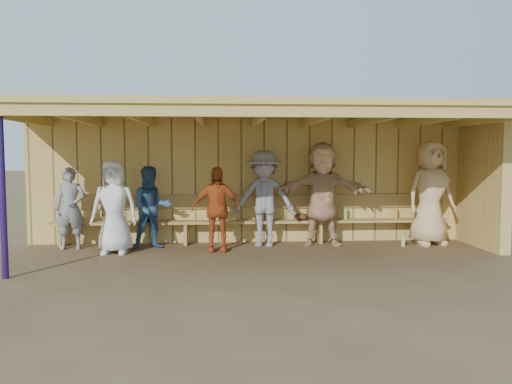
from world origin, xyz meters
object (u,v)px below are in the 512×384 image
at_px(bench, 253,216).
at_px(player_c, 151,208).
at_px(player_e, 264,198).
at_px(player_f, 323,194).
at_px(player_b, 114,207).
at_px(player_d, 216,209).
at_px(player_a, 70,208).
at_px(player_h, 431,193).

bearing_deg(bench, player_c, -167.65).
bearing_deg(player_e, player_f, 13.18).
bearing_deg(player_b, player_d, 5.70).
height_order(player_a, player_h, player_h).
xyz_separation_m(player_a, player_f, (4.62, 0.05, 0.23)).
relative_size(player_e, player_f, 0.92).
distance_m(player_d, player_h, 4.06).
bearing_deg(player_c, player_e, -12.89).
xyz_separation_m(player_d, player_h, (4.04, 0.34, 0.24)).
xyz_separation_m(player_f, player_h, (2.05, -0.10, 0.01)).
bearing_deg(player_d, player_c, 164.38).
height_order(player_e, player_f, player_f).
relative_size(player_b, player_d, 1.08).
xyz_separation_m(player_c, player_e, (2.07, 0.11, 0.15)).
height_order(player_c, player_e, player_e).
bearing_deg(player_f, player_b, -165.39).
relative_size(player_d, player_f, 0.77).
distance_m(player_a, player_f, 4.63).
bearing_deg(player_d, player_f, 12.56).
xyz_separation_m(player_e, player_h, (3.15, -0.10, 0.09)).
bearing_deg(player_c, player_f, -13.91).
xyz_separation_m(player_c, player_f, (3.17, 0.11, 0.23)).
bearing_deg(player_f, player_a, -172.78).
bearing_deg(player_c, bench, -3.50).
bearing_deg(player_b, player_c, 39.10).
bearing_deg(player_e, player_d, -140.52).
distance_m(player_b, player_c, 0.71).
bearing_deg(player_h, player_d, 173.91).
distance_m(player_b, player_f, 3.79).
distance_m(player_c, player_e, 2.08).
relative_size(player_f, bench, 0.26).
xyz_separation_m(player_b, player_h, (5.79, 0.43, 0.18)).
bearing_deg(player_e, player_h, 11.43).
distance_m(player_b, player_h, 5.81).
distance_m(player_a, player_h, 6.68).
height_order(player_f, player_h, player_h).
bearing_deg(player_h, player_b, 173.32).
xyz_separation_m(player_b, player_f, (3.74, 0.53, 0.17)).
height_order(player_a, player_b, player_b).
height_order(player_d, bench, player_d).
distance_m(player_e, player_h, 3.15).
xyz_separation_m(player_a, player_e, (3.52, 0.05, 0.15)).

